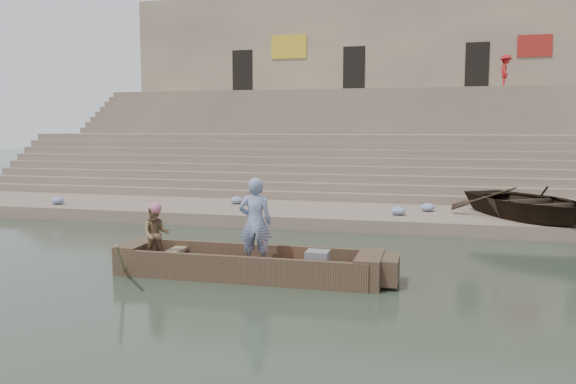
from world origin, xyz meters
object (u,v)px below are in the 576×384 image
at_px(standing_man, 255,222).
at_px(beached_rowboat, 529,202).
at_px(television, 317,260).
at_px(pedestrian, 506,71).
at_px(rowing_man, 156,234).
at_px(main_rowboat, 248,271).

xyz_separation_m(standing_man, beached_rowboat, (6.40, 6.95, -0.27)).
height_order(television, pedestrian, pedestrian).
relative_size(rowing_man, television, 2.70).
bearing_deg(rowing_man, standing_man, -18.43).
height_order(main_rowboat, television, television).
height_order(standing_man, rowing_man, standing_man).
bearing_deg(main_rowboat, beached_rowboat, 46.46).
relative_size(rowing_man, beached_rowboat, 0.26).
bearing_deg(beached_rowboat, television, -157.96).
bearing_deg(rowing_man, beached_rowboat, 16.86).
relative_size(television, pedestrian, 0.25).
height_order(standing_man, pedestrian, pedestrian).
bearing_deg(standing_man, television, 170.96).
bearing_deg(main_rowboat, television, 0.00).
relative_size(television, beached_rowboat, 0.10).
xyz_separation_m(rowing_man, beached_rowboat, (8.58, 7.12, 0.05)).
xyz_separation_m(standing_man, rowing_man, (-2.18, -0.17, -0.32)).
xyz_separation_m(main_rowboat, standing_man, (0.18, -0.03, 1.05)).
relative_size(main_rowboat, rowing_man, 4.03).
bearing_deg(main_rowboat, rowing_man, -174.32).
xyz_separation_m(rowing_man, television, (3.48, 0.20, -0.42)).
bearing_deg(beached_rowboat, rowing_man, -171.90).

